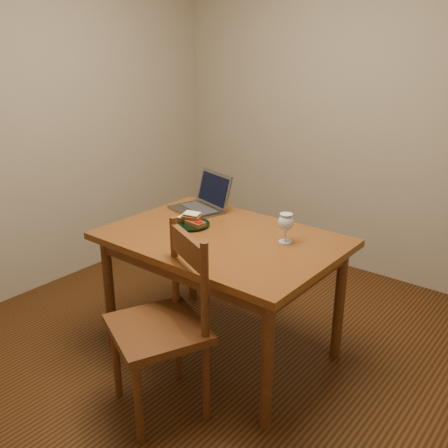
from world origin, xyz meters
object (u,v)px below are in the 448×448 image
Objects in this scene: laptop at (204,200)px; table at (222,250)px; chair at (162,317)px; plate at (191,225)px; milk_glass at (286,228)px.

table is at bearing -21.78° from laptop.
table is 2.23× the size of chair.
laptop is (-0.47, 0.86, 0.28)m from chair.
milk_glass is at bearing 13.32° from plate.
table is 0.39m from milk_glass.
table is at bearing -155.95° from milk_glass.
plate is 0.55× the size of laptop.
chair is at bearing -108.26° from milk_glass.
laptop is at bearing 142.89° from chair.
chair is 0.70m from plate.
chair reaches higher than milk_glass.
chair is at bearing -60.44° from plate.
milk_glass is at bearing 95.86° from chair.
table is at bearing 123.12° from chair.
milk_glass is 0.42× the size of laptop.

